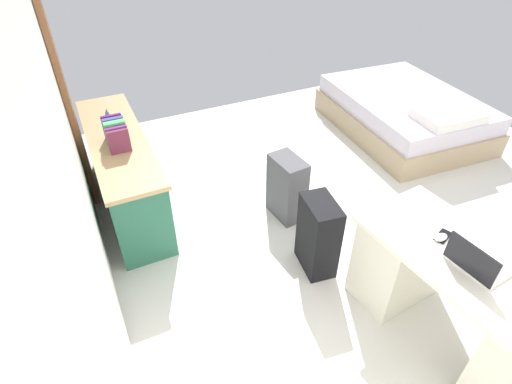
# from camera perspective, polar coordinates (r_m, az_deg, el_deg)

# --- Properties ---
(ground_plane) EXTENTS (5.61, 5.61, 0.00)m
(ground_plane) POSITION_cam_1_polar(r_m,az_deg,el_deg) (3.96, 14.73, -3.85)
(ground_plane) COLOR silver
(wall_back) EXTENTS (4.61, 0.10, 2.64)m
(wall_back) POSITION_cam_1_polar(r_m,az_deg,el_deg) (2.48, -25.32, 4.24)
(wall_back) COLOR silver
(wall_back) RESTS_ON ground_plane
(door_wooden) EXTENTS (0.88, 0.05, 2.04)m
(door_wooden) POSITION_cam_1_polar(r_m,az_deg,el_deg) (4.20, -25.14, 12.87)
(door_wooden) COLOR brown
(door_wooden) RESTS_ON ground_plane
(desk) EXTENTS (1.50, 0.80, 0.74)m
(desk) POSITION_cam_1_polar(r_m,az_deg,el_deg) (3.00, 26.42, -13.65)
(desk) COLOR silver
(desk) RESTS_ON ground_plane
(credenza) EXTENTS (1.80, 0.48, 0.73)m
(credenza) POSITION_cam_1_polar(r_m,az_deg,el_deg) (4.00, -17.86, 2.71)
(credenza) COLOR #28664C
(credenza) RESTS_ON ground_plane
(bed) EXTENTS (1.99, 1.53, 0.58)m
(bed) POSITION_cam_1_polar(r_m,az_deg,el_deg) (5.42, 19.89, 10.28)
(bed) COLOR tan
(bed) RESTS_ON ground_plane
(suitcase_black) EXTENTS (0.39, 0.27, 0.65)m
(suitcase_black) POSITION_cam_1_polar(r_m,az_deg,el_deg) (3.24, 8.63, -6.05)
(suitcase_black) COLOR black
(suitcase_black) RESTS_ON ground_plane
(suitcase_spare_grey) EXTENTS (0.38, 0.25, 0.61)m
(suitcase_spare_grey) POSITION_cam_1_polar(r_m,az_deg,el_deg) (3.72, 4.32, 0.57)
(suitcase_spare_grey) COLOR #4C4C51
(suitcase_spare_grey) RESTS_ON ground_plane
(laptop) EXTENTS (0.33, 0.25, 0.21)m
(laptop) POSITION_cam_1_polar(r_m,az_deg,el_deg) (2.70, 28.14, -8.66)
(laptop) COLOR silver
(laptop) RESTS_ON desk
(computer_mouse) EXTENTS (0.07, 0.11, 0.03)m
(computer_mouse) POSITION_cam_1_polar(r_m,az_deg,el_deg) (2.83, 24.32, -5.76)
(computer_mouse) COLOR white
(computer_mouse) RESTS_ON desk
(cell_phone_by_mouse) EXTENTS (0.11, 0.15, 0.01)m
(cell_phone_by_mouse) POSITION_cam_1_polar(r_m,az_deg,el_deg) (2.86, 24.56, -5.60)
(cell_phone_by_mouse) COLOR black
(cell_phone_by_mouse) RESTS_ON desk
(book_row) EXTENTS (0.32, 0.17, 0.24)m
(book_row) POSITION_cam_1_polar(r_m,az_deg,el_deg) (3.64, -18.89, 7.71)
(book_row) COLOR #6B2B45
(book_row) RESTS_ON credenza
(figurine_small) EXTENTS (0.08, 0.08, 0.11)m
(figurine_small) POSITION_cam_1_polar(r_m,az_deg,el_deg) (4.12, -19.98, 10.14)
(figurine_small) COLOR #4C7FBF
(figurine_small) RESTS_ON credenza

